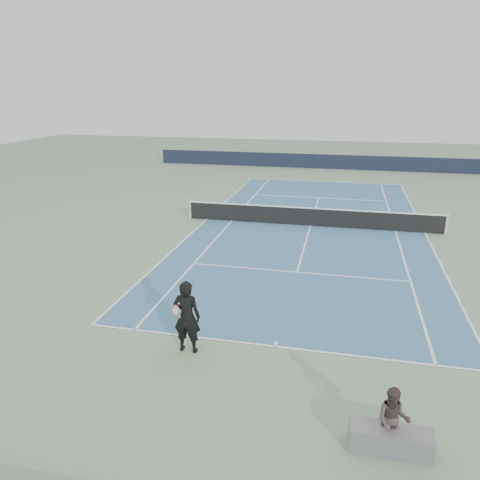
% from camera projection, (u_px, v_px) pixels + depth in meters
% --- Properties ---
extents(ground, '(80.00, 80.00, 0.00)m').
position_uv_depth(ground, '(311.00, 226.00, 23.70)').
color(ground, slate).
extents(court_surface, '(10.97, 23.77, 0.01)m').
position_uv_depth(court_surface, '(311.00, 226.00, 23.70)').
color(court_surface, '#3A688A').
rests_on(court_surface, ground).
extents(tennis_net, '(12.90, 0.10, 1.07)m').
position_uv_depth(tennis_net, '(311.00, 216.00, 23.54)').
color(tennis_net, silver).
rests_on(tennis_net, ground).
extents(windscreen_far, '(30.00, 0.25, 1.20)m').
position_uv_depth(windscreen_far, '(328.00, 162.00, 40.08)').
color(windscreen_far, black).
rests_on(windscreen_far, ground).
extents(tennis_player, '(0.83, 0.55, 2.01)m').
position_uv_depth(tennis_player, '(187.00, 317.00, 12.21)').
color(tennis_player, black).
rests_on(tennis_player, ground).
extents(tennis_ball, '(0.06, 0.06, 0.06)m').
position_uv_depth(tennis_ball, '(183.00, 354.00, 12.29)').
color(tennis_ball, '#C0D92C').
rests_on(tennis_ball, ground).
extents(spectator_bench, '(1.59, 0.61, 1.39)m').
position_uv_depth(spectator_bench, '(392.00, 429.00, 8.91)').
color(spectator_bench, slate).
rests_on(spectator_bench, ground).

